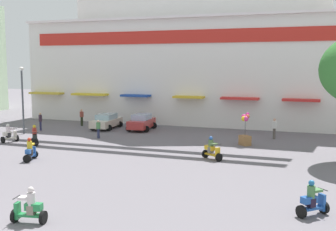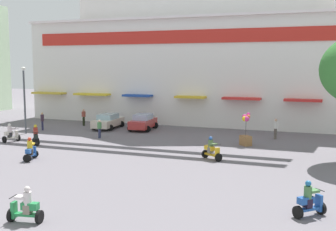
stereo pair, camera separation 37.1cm
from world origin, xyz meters
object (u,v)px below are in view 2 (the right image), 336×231
at_px(scooter_rider_6, 36,136).
at_px(pedestrian_3, 99,128).
at_px(scooter_rider_3, 31,151).
at_px(pedestrian_1, 84,116).
at_px(scooter_rider_5, 26,207).
at_px(balloon_vendor_cart, 246,132).
at_px(scooter_rider_7, 212,150).
at_px(pedestrian_0, 276,127).
at_px(parked_car_0, 108,121).
at_px(scooter_rider_1, 309,201).
at_px(streetlamp_near, 24,94).
at_px(pedestrian_2, 42,120).
at_px(scooter_rider_4, 11,134).
at_px(parked_car_1, 143,122).

distance_m(scooter_rider_6, pedestrian_3, 5.31).
height_order(scooter_rider_3, pedestrian_1, pedestrian_1).
distance_m(scooter_rider_5, balloon_vendor_cart, 19.55).
distance_m(scooter_rider_7, pedestrian_3, 11.77).
relative_size(scooter_rider_5, pedestrian_1, 0.87).
height_order(scooter_rider_6, pedestrian_0, pedestrian_0).
height_order(parked_car_0, scooter_rider_3, scooter_rider_3).
bearing_deg(scooter_rider_1, streetlamp_near, 152.29).
relative_size(scooter_rider_5, streetlamp_near, 0.25).
distance_m(parked_car_0, scooter_rider_6, 9.23).
height_order(scooter_rider_5, scooter_rider_6, scooter_rider_6).
bearing_deg(pedestrian_2, scooter_rider_6, -56.80).
distance_m(scooter_rider_3, streetlamp_near, 11.59).
bearing_deg(pedestrian_3, scooter_rider_4, -145.09).
bearing_deg(pedestrian_3, scooter_rider_6, -126.41).
height_order(parked_car_1, scooter_rider_3, scooter_rider_3).
bearing_deg(scooter_rider_3, scooter_rider_5, -52.41).
bearing_deg(pedestrian_2, streetlamp_near, -94.89).
bearing_deg(scooter_rider_4, pedestrian_0, 23.78).
distance_m(pedestrian_1, streetlamp_near, 6.94).
distance_m(scooter_rider_4, balloon_vendor_cart, 18.52).
height_order(parked_car_0, streetlamp_near, streetlamp_near).
relative_size(parked_car_0, pedestrian_1, 2.54).
bearing_deg(scooter_rider_5, scooter_rider_3, 127.59).
bearing_deg(parked_car_1, balloon_vendor_cart, -22.06).
bearing_deg(scooter_rider_7, streetlamp_near, 166.89).
relative_size(scooter_rider_7, pedestrian_0, 0.88).
height_order(parked_car_0, pedestrian_1, pedestrian_1).
relative_size(scooter_rider_4, balloon_vendor_cart, 0.60).
xyz_separation_m(scooter_rider_4, pedestrian_3, (5.75, 4.01, 0.25)).
distance_m(scooter_rider_3, pedestrian_1, 15.42).
xyz_separation_m(parked_car_1, balloon_vendor_cart, (10.42, -4.22, 0.27)).
xyz_separation_m(scooter_rider_5, streetlamp_near, (-14.22, 17.49, 2.91)).
relative_size(parked_car_1, scooter_rider_4, 2.63).
height_order(scooter_rider_5, pedestrian_1, pedestrian_1).
bearing_deg(scooter_rider_3, pedestrian_0, 44.00).
bearing_deg(pedestrian_0, pedestrian_3, -161.53).
xyz_separation_m(scooter_rider_1, streetlamp_near, (-24.58, 12.91, 2.89)).
bearing_deg(balloon_vendor_cart, parked_car_1, 157.94).
height_order(scooter_rider_7, pedestrian_0, pedestrian_0).
distance_m(parked_car_1, pedestrian_2, 9.45).
height_order(scooter_rider_3, scooter_rider_4, scooter_rider_3).
distance_m(parked_car_0, scooter_rider_7, 15.81).
height_order(parked_car_0, scooter_rider_7, scooter_rider_7).
relative_size(scooter_rider_3, pedestrian_3, 1.00).
bearing_deg(parked_car_1, parked_car_0, -173.20).
bearing_deg(scooter_rider_6, scooter_rider_7, -1.03).
relative_size(scooter_rider_1, scooter_rider_3, 0.98).
relative_size(scooter_rider_1, pedestrian_1, 0.90).
relative_size(parked_car_1, scooter_rider_1, 2.59).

